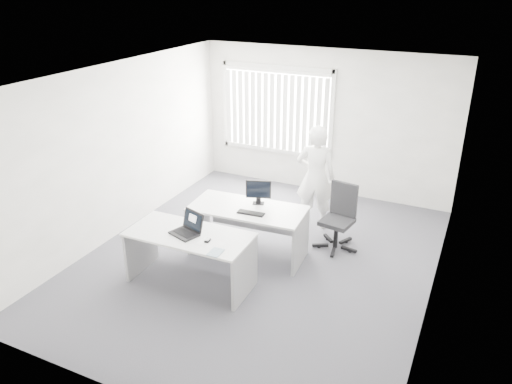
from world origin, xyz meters
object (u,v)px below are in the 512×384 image
at_px(desk_far, 248,221).
at_px(person, 316,177).
at_px(office_chair, 338,228).
at_px(monitor, 258,192).
at_px(laptop, 184,225).
at_px(desk_near, 190,247).

relative_size(desk_far, person, 0.99).
xyz_separation_m(desk_far, office_chair, (1.19, 0.82, -0.25)).
bearing_deg(desk_far, monitor, 63.17).
distance_m(person, laptop, 2.66).
bearing_deg(desk_near, desk_far, 69.43).
height_order(office_chair, monitor, monitor).
bearing_deg(person, desk_near, 57.29).
bearing_deg(desk_near, monitor, 68.81).
distance_m(office_chair, monitor, 1.43).
xyz_separation_m(desk_near, desk_far, (0.37, 1.05, 0.01)).
relative_size(desk_far, monitor, 4.67).
bearing_deg(person, desk_far, 55.21).
relative_size(person, monitor, 4.69).
distance_m(desk_near, person, 2.62).
distance_m(office_chair, person, 0.98).
height_order(laptop, monitor, monitor).
relative_size(office_chair, laptop, 2.76).
distance_m(person, monitor, 1.26).
xyz_separation_m(laptop, monitor, (0.50, 1.31, 0.06)).
xyz_separation_m(desk_far, person, (0.61, 1.35, 0.33)).
height_order(desk_far, person, person).
relative_size(person, laptop, 4.74).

